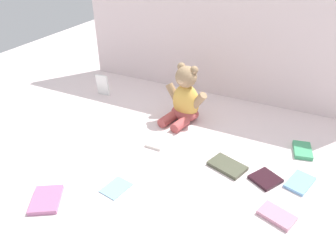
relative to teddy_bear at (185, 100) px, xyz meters
The scene contains 12 objects.
ground_plane 0.18m from the teddy_bear, 72.54° to the right, with size 3.20×3.20×0.00m, color silver.
backdrop_drape 0.40m from the teddy_bear, 82.39° to the left, with size 1.51×0.03×0.66m, color silver.
teddy_bear is the anchor object (origin of this frame).
book_case_0 0.50m from the teddy_bear, behind, with size 0.07×0.01×0.11m, color white.
book_case_1 0.73m from the teddy_bear, 105.53° to the right, with size 0.09×0.12×0.02m, color #B26898.
book_case_2 0.60m from the teddy_bear, 23.28° to the right, with size 0.07×0.12×0.01m, color #71ABDA.
book_case_3 0.40m from the teddy_bear, 41.91° to the right, with size 0.09×0.13×0.01m, color #4A4D3A.
book_case_4 0.24m from the teddy_bear, 94.73° to the right, with size 0.07×0.12×0.01m, color white.
book_case_5 0.55m from the teddy_bear, 92.25° to the right, with size 0.07×0.10×0.01m, color #85B8D5.
book_case_6 0.52m from the teddy_bear, 31.92° to the right, with size 0.09×0.09×0.01m, color black.
book_case_7 0.67m from the teddy_bear, 40.54° to the right, with size 0.07×0.11×0.01m, color #C08199.
book_case_8 0.54m from the teddy_bear, ahead, with size 0.07×0.11×0.02m, color #3E9D67.
Camera 1 is at (0.46, -1.07, 0.77)m, focal length 34.32 mm.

